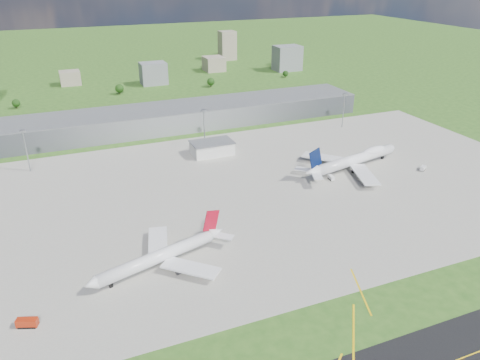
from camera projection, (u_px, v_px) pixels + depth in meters
name	position (u px, v px, depth m)	size (l,w,h in m)	color
ground	(177.00, 133.00, 343.79)	(1400.00, 1400.00, 0.00)	#2C571B
apron	(249.00, 191.00, 254.89)	(360.00, 190.00, 0.08)	gray
terminal	(171.00, 117.00, 353.25)	(300.00, 42.00, 15.00)	gray
ops_building	(212.00, 148.00, 303.61)	(26.00, 16.00, 8.00)	silver
mast_west	(25.00, 143.00, 272.30)	(3.50, 2.00, 25.90)	gray
mast_center	(204.00, 122.00, 310.48)	(3.50, 2.00, 25.90)	gray
mast_east	(344.00, 104.00, 348.65)	(3.50, 2.00, 25.90)	gray
airliner_red_twin	(162.00, 256.00, 190.17)	(62.21, 47.45, 17.44)	white
airliner_blue_quad	(355.00, 160.00, 281.77)	(76.45, 59.09, 20.14)	white
fire_truck	(27.00, 323.00, 158.75)	(7.54, 4.96, 3.17)	#A4240B
tug_yellow	(189.00, 242.00, 206.14)	(4.33, 3.57, 1.86)	yellow
van_white_near	(331.00, 178.00, 267.99)	(2.54, 5.02, 2.50)	silver
van_white_far	(423.00, 168.00, 280.34)	(5.59, 4.73, 2.62)	silver
bldg_cw	(70.00, 78.00, 479.57)	(20.00, 18.00, 14.00)	gray
bldg_c	(153.00, 73.00, 480.47)	(26.00, 20.00, 22.00)	slate
bldg_ce	(214.00, 64.00, 543.06)	(22.00, 24.00, 16.00)	gray
bldg_e	(287.00, 58.00, 543.13)	(30.00, 22.00, 28.00)	slate
bldg_tall_e	(227.00, 45.00, 603.14)	(20.00, 18.00, 36.00)	gray
tree_w	(16.00, 103.00, 400.14)	(6.75, 6.75, 8.25)	#382314
tree_c	(119.00, 88.00, 443.56)	(8.10, 8.10, 9.90)	#382314
tree_e	(211.00, 82.00, 470.73)	(7.65, 7.65, 9.35)	#382314
tree_far_e	(286.00, 74.00, 510.76)	(6.30, 6.30, 7.70)	#382314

